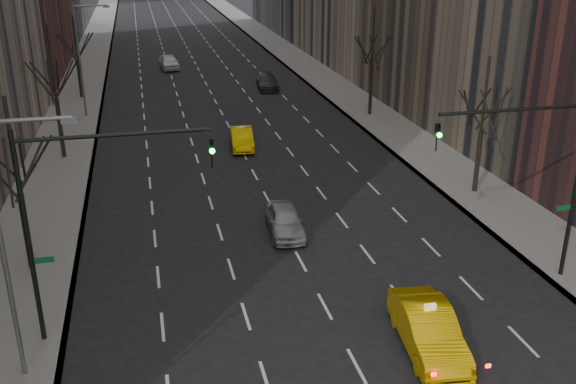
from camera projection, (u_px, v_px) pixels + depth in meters
sidewalk_left at (90, 63)px, 75.94m from camera, size 4.50×320.00×0.15m
sidewalk_right at (291, 55)px, 81.09m from camera, size 4.50×320.00×0.15m
tree_lw_b at (20, 193)px, 27.57m from camera, size 3.36×3.50×7.82m
tree_lw_c at (57, 100)px, 41.94m from camera, size 3.36×3.50×8.74m
tree_lw_d at (77, 60)px, 58.41m from camera, size 3.36×3.50×7.36m
tree_rw_b at (481, 132)px, 36.23m from camera, size 3.36×3.50×7.82m
tree_rw_c at (372, 68)px, 52.41m from camera, size 3.36×3.50×8.74m
traffic_mast_left at (74, 201)px, 22.09m from camera, size 6.69×0.39×8.00m
traffic_mast_right at (544, 162)px, 25.92m from camera, size 6.69×0.39×8.00m
streetlight_near at (11, 226)px, 19.87m from camera, size 2.83×0.22×9.00m
streetlight_far at (83, 49)px, 51.56m from camera, size 2.83×0.22×9.00m
taxi_sedan at (428, 329)px, 23.06m from camera, size 2.28×5.15×1.64m
silver_sedan_ahead at (285, 220)px, 32.22m from camera, size 1.95×4.25×1.41m
far_taxi at (242, 139)px, 45.38m from camera, size 1.87×4.39×1.41m
far_suv_grey at (267, 82)px, 63.30m from camera, size 2.44×5.04×1.41m
far_car_white at (169, 62)px, 72.81m from camera, size 2.35×4.90×1.61m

